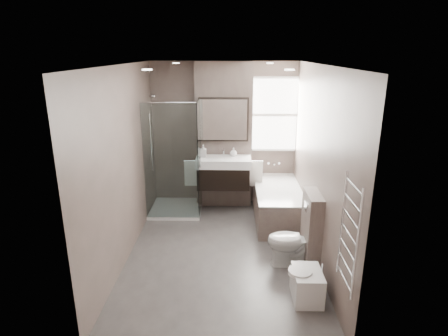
{
  "coord_description": "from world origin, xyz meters",
  "views": [
    {
      "loc": [
        0.14,
        -4.79,
        2.77
      ],
      "look_at": [
        0.04,
        0.15,
        1.21
      ],
      "focal_mm": 30.0,
      "sensor_mm": 36.0,
      "label": 1
    }
  ],
  "objects_px": {
    "vanity": "(223,172)",
    "toilet": "(293,241)",
    "bidet": "(307,284)",
    "bathtub": "(278,202)"
  },
  "relations": [
    {
      "from": "vanity",
      "to": "toilet",
      "type": "bearing_deg",
      "value": -60.89
    },
    {
      "from": "bidet",
      "to": "toilet",
      "type": "bearing_deg",
      "value": 93.47
    },
    {
      "from": "vanity",
      "to": "bidet",
      "type": "relative_size",
      "value": 2.01
    },
    {
      "from": "vanity",
      "to": "bathtub",
      "type": "xyz_separation_m",
      "value": [
        0.92,
        -0.33,
        -0.43
      ]
    },
    {
      "from": "bathtub",
      "to": "bidet",
      "type": "height_order",
      "value": "bathtub"
    },
    {
      "from": "vanity",
      "to": "toilet",
      "type": "distance_m",
      "value": 2.03
    },
    {
      "from": "vanity",
      "to": "bidet",
      "type": "bearing_deg",
      "value": -67.75
    },
    {
      "from": "bathtub",
      "to": "toilet",
      "type": "xyz_separation_m",
      "value": [
        0.05,
        -1.42,
        0.03
      ]
    },
    {
      "from": "bathtub",
      "to": "bidet",
      "type": "xyz_separation_m",
      "value": [
        0.09,
        -2.16,
        -0.12
      ]
    },
    {
      "from": "vanity",
      "to": "bidet",
      "type": "distance_m",
      "value": 2.74
    }
  ]
}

